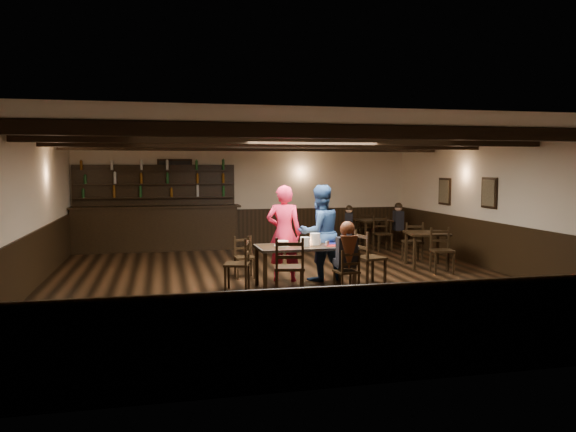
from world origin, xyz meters
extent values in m
plane|color=black|center=(0.00, 0.00, 0.00)|extent=(10.00, 10.00, 0.00)
cube|color=beige|center=(0.00, 5.00, 1.35)|extent=(9.00, 0.02, 2.70)
cube|color=beige|center=(0.00, -5.00, 1.35)|extent=(9.00, 0.02, 2.70)
cube|color=beige|center=(-4.50, 0.00, 1.35)|extent=(0.02, 10.00, 2.70)
cube|color=beige|center=(4.50, 0.00, 1.35)|extent=(0.02, 10.00, 2.70)
cube|color=silver|center=(0.00, 0.00, 2.70)|extent=(9.00, 10.00, 0.02)
cube|color=black|center=(0.00, 4.97, 0.50)|extent=(9.00, 0.04, 1.00)
cube|color=black|center=(0.00, -4.97, 0.50)|extent=(9.00, 0.04, 1.00)
cube|color=black|center=(-4.47, 0.00, 0.50)|extent=(0.04, 10.00, 1.00)
cube|color=black|center=(4.47, 0.00, 0.50)|extent=(0.04, 10.00, 1.00)
cube|color=black|center=(-1.90, 4.97, 1.85)|extent=(0.90, 0.03, 1.00)
cube|color=black|center=(-1.90, 4.95, 1.85)|extent=(0.80, 0.02, 0.90)
cube|color=black|center=(4.47, 0.50, 1.60)|extent=(0.03, 0.55, 0.65)
cube|color=#72664C|center=(4.45, 0.50, 1.60)|extent=(0.02, 0.45, 0.55)
cube|color=black|center=(4.47, 2.40, 1.55)|extent=(0.03, 0.55, 0.65)
cube|color=#72664C|center=(4.45, 2.40, 1.55)|extent=(0.02, 0.45, 0.55)
cube|color=black|center=(0.00, -3.00, 2.60)|extent=(8.90, 0.18, 0.18)
cube|color=black|center=(0.00, -1.00, 2.60)|extent=(8.90, 0.18, 0.18)
cube|color=black|center=(0.00, 1.00, 2.60)|extent=(8.90, 0.18, 0.18)
cube|color=black|center=(0.00, 3.00, 2.60)|extent=(8.90, 0.18, 0.18)
cube|color=black|center=(-0.58, -0.89, 0.35)|extent=(0.06, 0.06, 0.71)
cube|color=black|center=(-0.60, -0.15, 0.35)|extent=(0.06, 0.06, 0.71)
cube|color=black|center=(1.02, -0.85, 0.35)|extent=(0.06, 0.06, 0.71)
cube|color=black|center=(1.00, -0.11, 0.35)|extent=(0.06, 0.06, 0.71)
cube|color=black|center=(0.21, -0.50, 0.73)|extent=(1.74, 0.91, 0.04)
cube|color=#A5A8AD|center=(0.20, -0.09, 0.73)|extent=(1.72, 0.08, 0.05)
cube|color=#A5A8AD|center=(0.22, -0.92, 0.73)|extent=(1.72, 0.08, 0.05)
cube|color=#A5A8AD|center=(1.06, -0.48, 0.73)|extent=(0.05, 0.86, 0.05)
cube|color=#A5A8AD|center=(-0.63, -0.53, 0.73)|extent=(0.05, 0.86, 0.05)
cube|color=black|center=(-0.01, -1.14, 0.25)|extent=(0.05, 0.05, 0.49)
cube|color=black|center=(-0.09, -1.53, 0.25)|extent=(0.05, 0.05, 0.49)
cube|color=black|center=(-0.42, -1.07, 0.25)|extent=(0.05, 0.05, 0.49)
cube|color=black|center=(-0.49, -1.45, 0.25)|extent=(0.05, 0.05, 0.49)
cube|color=black|center=(-0.25, -1.30, 0.51)|extent=(0.56, 0.54, 0.05)
cube|color=black|center=(-0.29, -1.49, 0.77)|extent=(0.48, 0.13, 0.51)
cube|color=black|center=(-0.29, -1.49, 0.72)|extent=(0.41, 0.10, 0.06)
cube|color=black|center=(-0.29, -1.49, 0.92)|extent=(0.41, 0.10, 0.06)
cube|color=black|center=(0.89, -1.04, 0.19)|extent=(0.03, 0.03, 0.37)
cube|color=black|center=(0.93, -1.33, 0.19)|extent=(0.03, 0.03, 0.37)
cube|color=black|center=(0.58, -1.08, 0.19)|extent=(0.03, 0.03, 0.37)
cube|color=black|center=(0.62, -1.37, 0.19)|extent=(0.03, 0.03, 0.37)
cube|color=black|center=(0.75, -1.20, 0.39)|extent=(0.41, 0.40, 0.03)
cube|color=black|center=(0.78, -1.35, 0.58)|extent=(0.36, 0.09, 0.39)
cube|color=black|center=(0.78, -1.35, 0.54)|extent=(0.31, 0.07, 0.04)
cube|color=black|center=(0.78, -1.35, 0.70)|extent=(0.31, 0.07, 0.04)
cube|color=black|center=(-1.12, -0.29, 0.22)|extent=(0.04, 0.04, 0.45)
cube|color=black|center=(-0.78, -0.39, 0.22)|extent=(0.04, 0.04, 0.45)
cube|color=black|center=(-1.22, -0.65, 0.22)|extent=(0.04, 0.04, 0.45)
cube|color=black|center=(-0.88, -0.75, 0.22)|extent=(0.04, 0.04, 0.45)
cube|color=black|center=(-1.00, -0.52, 0.47)|extent=(0.52, 0.53, 0.04)
cube|color=black|center=(-0.83, -0.57, 0.70)|extent=(0.15, 0.43, 0.47)
cube|color=black|center=(-0.83, -0.57, 0.65)|extent=(0.13, 0.37, 0.05)
cube|color=black|center=(-0.83, -0.57, 0.84)|extent=(0.13, 0.37, 0.05)
cube|color=black|center=(1.65, -0.72, 0.24)|extent=(0.05, 0.05, 0.48)
cube|color=black|center=(1.28, -0.80, 0.24)|extent=(0.05, 0.05, 0.48)
cube|color=black|center=(1.56, -0.33, 0.24)|extent=(0.05, 0.05, 0.48)
cube|color=black|center=(1.19, -0.41, 0.24)|extent=(0.05, 0.05, 0.48)
cube|color=black|center=(1.42, -0.57, 0.50)|extent=(0.53, 0.55, 0.04)
cube|color=black|center=(1.24, -0.61, 0.75)|extent=(0.14, 0.46, 0.50)
cube|color=black|center=(1.24, -0.61, 0.70)|extent=(0.11, 0.40, 0.06)
cube|color=black|center=(1.24, -0.61, 0.90)|extent=(0.11, 0.40, 0.06)
cube|color=black|center=(-0.86, 0.43, 0.19)|extent=(0.03, 0.03, 0.38)
cube|color=black|center=(-0.88, 0.74, 0.19)|extent=(0.03, 0.03, 0.38)
cube|color=black|center=(-0.54, 0.45, 0.19)|extent=(0.03, 0.03, 0.38)
cube|color=black|center=(-0.56, 0.75, 0.19)|extent=(0.03, 0.03, 0.38)
cube|color=black|center=(-0.71, 0.59, 0.40)|extent=(0.39, 0.37, 0.04)
cube|color=black|center=(-0.72, 0.74, 0.60)|extent=(0.37, 0.05, 0.40)
cube|color=black|center=(-0.72, 0.74, 0.56)|extent=(0.32, 0.04, 0.04)
cube|color=black|center=(-0.72, 0.74, 0.72)|extent=(0.32, 0.04, 0.04)
imported|color=#FF1E40|center=(-0.02, 0.15, 0.90)|extent=(0.76, 0.61, 1.80)
imported|color=navy|center=(0.65, 0.06, 0.90)|extent=(1.02, 0.89, 1.81)
cube|color=black|center=(0.75, -1.09, 0.52)|extent=(0.31, 0.31, 0.13)
cube|color=black|center=(0.75, -1.20, 0.74)|extent=(0.33, 0.19, 0.47)
cylinder|color=black|center=(0.75, -1.20, 0.96)|extent=(0.10, 0.33, 0.33)
sphere|color=#D8A384|center=(0.75, -1.20, 1.10)|extent=(0.20, 0.20, 0.20)
sphere|color=#381B0C|center=(0.75, -1.23, 1.11)|extent=(0.25, 0.25, 0.25)
cone|color=#381B0C|center=(0.75, -1.33, 0.72)|extent=(0.19, 0.19, 0.58)
cylinder|color=white|center=(-0.19, -0.45, 0.76)|extent=(0.28, 0.28, 0.01)
cylinder|color=white|center=(-0.19, -0.45, 0.81)|extent=(0.23, 0.23, 0.08)
cylinder|color=silver|center=(-0.19, -0.45, 0.79)|extent=(0.24, 0.24, 0.04)
cylinder|color=white|center=(0.20, -0.57, 0.83)|extent=(0.17, 0.17, 0.16)
cylinder|color=white|center=(0.41, -0.45, 0.86)|extent=(0.18, 0.18, 0.21)
cylinder|color=#A5A8AD|center=(0.28, -0.41, 0.77)|extent=(0.05, 0.05, 0.03)
sphere|color=orange|center=(0.28, -0.41, 0.80)|extent=(0.03, 0.03, 0.03)
cylinder|color=silver|center=(0.58, -0.61, 0.79)|extent=(0.03, 0.03, 0.08)
cylinder|color=#A5A8AD|center=(0.61, -0.61, 0.80)|extent=(0.04, 0.04, 0.09)
cylinder|color=silver|center=(0.53, -0.33, 0.80)|extent=(0.06, 0.06, 0.09)
cube|color=maroon|center=(0.73, -0.61, 0.75)|extent=(0.34, 0.25, 0.00)
cube|color=#0F114E|center=(0.82, -0.35, 0.75)|extent=(0.36, 0.27, 0.00)
cube|color=black|center=(-2.40, 4.65, 0.55)|extent=(4.10, 0.60, 1.10)
cube|color=black|center=(-2.40, 4.65, 1.12)|extent=(4.30, 0.70, 0.05)
cube|color=black|center=(-2.40, 4.92, 1.10)|extent=(4.10, 0.10, 2.20)
cube|color=black|center=(-2.40, 4.82, 1.35)|extent=(4.00, 0.22, 0.03)
cube|color=black|center=(-2.40, 4.82, 1.70)|extent=(4.00, 0.22, 0.03)
cube|color=black|center=(-2.40, 4.82, 2.05)|extent=(4.00, 0.22, 0.03)
cube|color=black|center=(3.27, 0.91, 0.73)|extent=(0.99, 0.99, 0.04)
cube|color=black|center=(2.86, 0.63, 0.35)|extent=(0.05, 0.05, 0.71)
cube|color=black|center=(2.99, 1.32, 0.35)|extent=(0.05, 0.05, 0.71)
cube|color=black|center=(3.55, 0.51, 0.35)|extent=(0.05, 0.05, 0.71)
cube|color=black|center=(3.68, 1.20, 0.35)|extent=(0.05, 0.05, 0.71)
cube|color=black|center=(3.23, 3.93, 0.73)|extent=(0.85, 0.85, 0.04)
cube|color=black|center=(2.89, 3.58, 0.35)|extent=(0.05, 0.05, 0.71)
cube|color=black|center=(2.88, 4.27, 0.35)|extent=(0.05, 0.05, 0.71)
cube|color=black|center=(3.58, 3.60, 0.35)|extent=(0.05, 0.05, 0.71)
cube|color=black|center=(3.56, 4.28, 0.35)|extent=(0.05, 0.05, 0.71)
cube|color=black|center=(2.54, 3.88, 0.71)|extent=(0.30, 0.38, 0.47)
sphere|color=#D8A384|center=(2.54, 3.88, 1.02)|extent=(0.18, 0.18, 0.18)
sphere|color=black|center=(2.54, 3.88, 1.05)|extent=(0.19, 0.19, 0.19)
cube|color=black|center=(3.86, 3.72, 0.73)|extent=(0.27, 0.38, 0.51)
sphere|color=#D8A384|center=(3.86, 3.72, 1.07)|extent=(0.20, 0.20, 0.20)
sphere|color=black|center=(3.86, 3.72, 1.10)|extent=(0.21, 0.21, 0.21)
camera|label=1|loc=(-2.25, -10.05, 2.14)|focal=35.00mm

